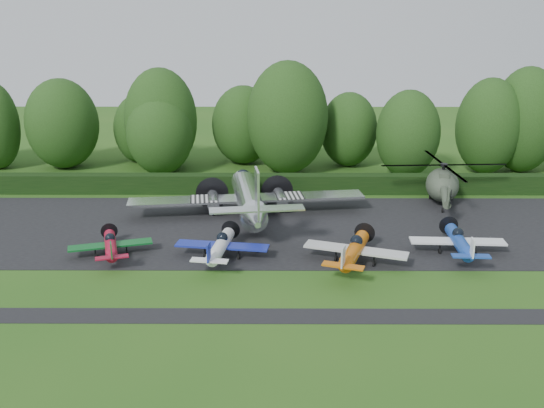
{
  "coord_description": "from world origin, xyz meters",
  "views": [
    {
      "loc": [
        1.53,
        -40.38,
        18.65
      ],
      "look_at": [
        1.31,
        9.46,
        2.5
      ],
      "focal_mm": 40.0,
      "sensor_mm": 36.0,
      "label": 1
    }
  ],
  "objects_px": {
    "light_plane_orange": "(354,250)",
    "helicopter": "(443,182)",
    "light_plane_blue": "(459,241)",
    "transport_plane": "(248,199)",
    "light_plane_white": "(221,246)",
    "light_plane_red": "(111,245)"
  },
  "relations": [
    {
      "from": "light_plane_red",
      "to": "light_plane_orange",
      "type": "distance_m",
      "value": 18.9
    },
    {
      "from": "transport_plane",
      "to": "light_plane_blue",
      "type": "bearing_deg",
      "value": -19.47
    },
    {
      "from": "light_plane_red",
      "to": "light_plane_blue",
      "type": "distance_m",
      "value": 27.34
    },
    {
      "from": "transport_plane",
      "to": "light_plane_white",
      "type": "xyz_separation_m",
      "value": [
        -1.73,
        -9.54,
        -0.81
      ]
    },
    {
      "from": "light_plane_orange",
      "to": "helicopter",
      "type": "bearing_deg",
      "value": 36.34
    },
    {
      "from": "transport_plane",
      "to": "light_plane_blue",
      "type": "height_order",
      "value": "transport_plane"
    },
    {
      "from": "light_plane_orange",
      "to": "light_plane_blue",
      "type": "relative_size",
      "value": 1.06
    },
    {
      "from": "light_plane_red",
      "to": "light_plane_orange",
      "type": "xyz_separation_m",
      "value": [
        18.83,
        -1.51,
        0.24
      ]
    },
    {
      "from": "transport_plane",
      "to": "helicopter",
      "type": "xyz_separation_m",
      "value": [
        19.19,
        5.04,
        0.18
      ]
    },
    {
      "from": "light_plane_orange",
      "to": "light_plane_blue",
      "type": "distance_m",
      "value": 8.73
    },
    {
      "from": "transport_plane",
      "to": "light_plane_orange",
      "type": "distance_m",
      "value": 13.57
    },
    {
      "from": "light_plane_orange",
      "to": "light_plane_blue",
      "type": "bearing_deg",
      "value": -6.11
    },
    {
      "from": "light_plane_blue",
      "to": "light_plane_red",
      "type": "bearing_deg",
      "value": 178.03
    },
    {
      "from": "transport_plane",
      "to": "light_plane_orange",
      "type": "xyz_separation_m",
      "value": [
        8.46,
        -10.59,
        -0.71
      ]
    },
    {
      "from": "transport_plane",
      "to": "light_plane_orange",
      "type": "relative_size",
      "value": 2.66
    },
    {
      "from": "light_plane_red",
      "to": "helicopter",
      "type": "relative_size",
      "value": 0.46
    },
    {
      "from": "light_plane_red",
      "to": "light_plane_orange",
      "type": "bearing_deg",
      "value": 11.91
    },
    {
      "from": "transport_plane",
      "to": "light_plane_blue",
      "type": "xyz_separation_m",
      "value": [
        16.97,
        -8.61,
        -0.78
      ]
    },
    {
      "from": "light_plane_white",
      "to": "light_plane_blue",
      "type": "relative_size",
      "value": 0.98
    },
    {
      "from": "light_plane_orange",
      "to": "helicopter",
      "type": "height_order",
      "value": "helicopter"
    },
    {
      "from": "light_plane_orange",
      "to": "light_plane_blue",
      "type": "xyz_separation_m",
      "value": [
        8.5,
        1.98,
        -0.07
      ]
    },
    {
      "from": "light_plane_blue",
      "to": "helicopter",
      "type": "bearing_deg",
      "value": 77.81
    }
  ]
}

